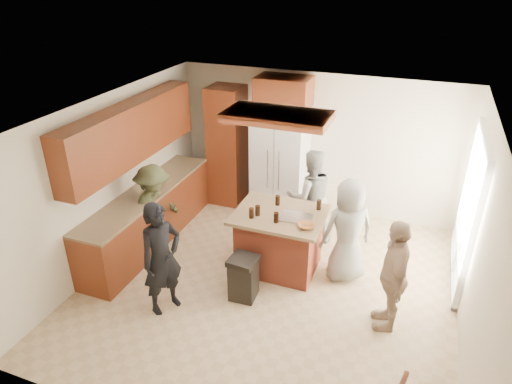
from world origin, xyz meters
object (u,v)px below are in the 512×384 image
at_px(person_behind_right, 348,231).
at_px(person_side_right, 393,275).
at_px(person_front_left, 162,259).
at_px(kitchen_island, 279,240).
at_px(trash_bin, 244,277).
at_px(person_behind_left, 310,197).
at_px(refrigerator, 280,166).
at_px(person_counter, 155,210).

xyz_separation_m(person_behind_right, person_side_right, (0.69, -0.78, -0.02)).
relative_size(person_front_left, kitchen_island, 1.21).
bearing_deg(person_front_left, trash_bin, -30.73).
xyz_separation_m(person_behind_left, kitchen_island, (-0.21, -0.91, -0.32)).
distance_m(refrigerator, kitchen_island, 1.79).
relative_size(person_behind_right, kitchen_island, 1.21).
distance_m(person_front_left, kitchen_island, 1.79).
bearing_deg(refrigerator, trash_bin, -83.16).
distance_m(person_behind_left, refrigerator, 1.05).
bearing_deg(trash_bin, person_front_left, -147.55).
relative_size(person_side_right, kitchen_island, 1.18).
relative_size(refrigerator, kitchen_island, 1.41).
xyz_separation_m(refrigerator, kitchen_island, (0.53, -1.65, -0.43)).
bearing_deg(person_counter, person_front_left, -136.11).
bearing_deg(person_side_right, trash_bin, -96.19).
height_order(person_counter, refrigerator, refrigerator).
distance_m(person_side_right, trash_bin, 1.94).
bearing_deg(kitchen_island, person_behind_left, 76.92).
relative_size(person_behind_right, trash_bin, 2.45).
bearing_deg(person_counter, person_side_right, -88.45).
bearing_deg(person_side_right, person_behind_right, -149.07).
distance_m(person_behind_right, trash_bin, 1.58).
bearing_deg(kitchen_island, trash_bin, -106.27).
distance_m(person_front_left, person_behind_left, 2.64).
relative_size(person_behind_right, refrigerator, 0.86).
relative_size(person_side_right, person_counter, 1.03).
bearing_deg(person_behind_right, kitchen_island, -26.61).
xyz_separation_m(refrigerator, trash_bin, (0.30, -2.46, -0.58)).
height_order(person_behind_left, person_side_right, person_behind_left).
height_order(person_front_left, kitchen_island, person_front_left).
bearing_deg(person_side_right, kitchen_island, -122.49).
relative_size(person_front_left, refrigerator, 0.86).
bearing_deg(refrigerator, person_counter, -126.43).
relative_size(refrigerator, trash_bin, 2.86).
xyz_separation_m(person_front_left, person_side_right, (2.77, 0.71, -0.02)).
bearing_deg(kitchen_island, person_behind_right, 7.14).
distance_m(person_side_right, person_counter, 3.61).
bearing_deg(person_behind_right, refrigerator, -79.58).
distance_m(person_behind_left, kitchen_island, 0.99).
xyz_separation_m(person_side_right, refrigerator, (-2.18, 2.31, 0.15)).
xyz_separation_m(person_behind_left, refrigerator, (-0.74, 0.74, 0.11)).
height_order(person_behind_left, person_behind_right, person_behind_left).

